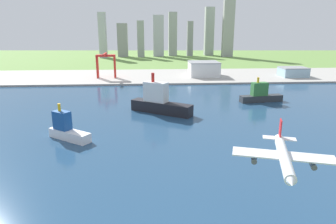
{
  "coord_description": "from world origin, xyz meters",
  "views": [
    {
      "loc": [
        -27.85,
        6.01,
        79.3
      ],
      "look_at": [
        -16.28,
        187.63,
        27.66
      ],
      "focal_mm": 32.78,
      "sensor_mm": 36.0,
      "label": 1
    }
  ],
  "objects_px": {
    "cargo_ship": "(159,102)",
    "warehouse_annex": "(293,72)",
    "port_crane_red": "(106,60)",
    "warehouse_main": "(204,69)",
    "airplane_landing": "(284,157)",
    "container_barge": "(260,95)",
    "ferry_boat": "(67,129)"
  },
  "relations": [
    {
      "from": "ferry_boat",
      "to": "warehouse_main",
      "type": "height_order",
      "value": "ferry_boat"
    },
    {
      "from": "warehouse_main",
      "to": "port_crane_red",
      "type": "bearing_deg",
      "value": -175.44
    },
    {
      "from": "port_crane_red",
      "to": "warehouse_annex",
      "type": "xyz_separation_m",
      "value": [
        287.4,
        -3.9,
        -19.97
      ]
    },
    {
      "from": "ferry_boat",
      "to": "warehouse_annex",
      "type": "distance_m",
      "value": 376.83
    },
    {
      "from": "ferry_boat",
      "to": "container_barge",
      "type": "bearing_deg",
      "value": 29.48
    },
    {
      "from": "container_barge",
      "to": "cargo_ship",
      "type": "distance_m",
      "value": 115.32
    },
    {
      "from": "ferry_boat",
      "to": "cargo_ship",
      "type": "xyz_separation_m",
      "value": [
        68.85,
        64.6,
        3.09
      ]
    },
    {
      "from": "airplane_landing",
      "to": "container_barge",
      "type": "distance_m",
      "value": 226.67
    },
    {
      "from": "port_crane_red",
      "to": "warehouse_main",
      "type": "distance_m",
      "value": 151.28
    },
    {
      "from": "port_crane_red",
      "to": "airplane_landing",
      "type": "bearing_deg",
      "value": -73.0
    },
    {
      "from": "cargo_ship",
      "to": "warehouse_main",
      "type": "relative_size",
      "value": 1.25
    },
    {
      "from": "airplane_landing",
      "to": "cargo_ship",
      "type": "height_order",
      "value": "airplane_landing"
    },
    {
      "from": "ferry_boat",
      "to": "cargo_ship",
      "type": "bearing_deg",
      "value": 43.18
    },
    {
      "from": "airplane_landing",
      "to": "warehouse_main",
      "type": "height_order",
      "value": "airplane_landing"
    },
    {
      "from": "container_barge",
      "to": "warehouse_annex",
      "type": "relative_size",
      "value": 1.2
    },
    {
      "from": "container_barge",
      "to": "cargo_ship",
      "type": "xyz_separation_m",
      "value": [
        -109.46,
        -36.21,
        2.83
      ]
    },
    {
      "from": "port_crane_red",
      "to": "warehouse_main",
      "type": "xyz_separation_m",
      "value": [
        149.94,
        11.96,
        -16.11
      ]
    },
    {
      "from": "airplane_landing",
      "to": "port_crane_red",
      "type": "xyz_separation_m",
      "value": [
        -111.72,
        365.37,
        -3.92
      ]
    },
    {
      "from": "cargo_ship",
      "to": "port_crane_red",
      "type": "relative_size",
      "value": 1.54
    },
    {
      "from": "airplane_landing",
      "to": "warehouse_main",
      "type": "distance_m",
      "value": 379.79
    },
    {
      "from": "ferry_boat",
      "to": "warehouse_annex",
      "type": "relative_size",
      "value": 0.84
    },
    {
      "from": "ferry_boat",
      "to": "warehouse_annex",
      "type": "xyz_separation_m",
      "value": [
        283.29,
        248.48,
        2.3
      ]
    },
    {
      "from": "airplane_landing",
      "to": "ferry_boat",
      "type": "xyz_separation_m",
      "value": [
        -107.6,
        112.99,
        -26.19
      ]
    },
    {
      "from": "airplane_landing",
      "to": "ferry_boat",
      "type": "bearing_deg",
      "value": 133.6
    },
    {
      "from": "port_crane_red",
      "to": "warehouse_annex",
      "type": "height_order",
      "value": "port_crane_red"
    },
    {
      "from": "cargo_ship",
      "to": "warehouse_annex",
      "type": "height_order",
      "value": "cargo_ship"
    },
    {
      "from": "airplane_landing",
      "to": "cargo_ship",
      "type": "distance_m",
      "value": 183.23
    },
    {
      "from": "airplane_landing",
      "to": "container_barge",
      "type": "relative_size",
      "value": 0.88
    },
    {
      "from": "ferry_boat",
      "to": "container_barge",
      "type": "relative_size",
      "value": 0.7
    },
    {
      "from": "port_crane_red",
      "to": "warehouse_annex",
      "type": "distance_m",
      "value": 288.12
    },
    {
      "from": "ferry_boat",
      "to": "container_barge",
      "type": "xyz_separation_m",
      "value": [
        178.31,
        100.81,
        0.27
      ]
    },
    {
      "from": "container_barge",
      "to": "warehouse_main",
      "type": "distance_m",
      "value": 166.83
    }
  ]
}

